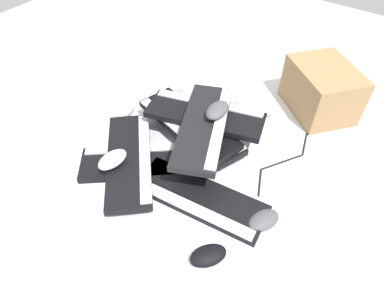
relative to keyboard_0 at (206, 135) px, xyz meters
name	(u,v)px	position (x,y,z in m)	size (l,w,h in m)	color
ground_plane	(182,143)	(-0.08, 0.06, -0.01)	(3.20, 3.20, 0.00)	silver
keyboard_0	(206,135)	(0.00, 0.00, 0.00)	(0.46, 0.27, 0.03)	black
keyboard_1	(142,161)	(-0.25, 0.11, 0.00)	(0.40, 0.43, 0.03)	black
keyboard_2	(200,198)	(-0.26, -0.15, 0.00)	(0.20, 0.45, 0.03)	black
keyboard_3	(198,126)	(0.00, 0.04, 0.03)	(0.30, 0.46, 0.03)	black
keyboard_4	(188,124)	(-0.04, 0.06, 0.06)	(0.25, 0.46, 0.03)	black
keyboard_5	(205,114)	(0.01, 0.01, 0.09)	(0.27, 0.46, 0.03)	black
keyboard_6	(204,126)	(-0.07, -0.04, 0.12)	(0.46, 0.32, 0.03)	black
keyboard_7	(130,159)	(-0.28, 0.13, 0.03)	(0.42, 0.41, 0.03)	black
mouse_0	(126,109)	(-0.07, 0.36, 0.01)	(0.11, 0.07, 0.04)	silver
mouse_1	(208,256)	(-0.41, -0.29, 0.01)	(0.11, 0.07, 0.04)	black
mouse_2	(202,94)	(0.20, 0.16, 0.01)	(0.11, 0.07, 0.04)	#B7B7BC
mouse_3	(203,86)	(0.26, 0.19, 0.01)	(0.11, 0.07, 0.04)	#B7B7BC
mouse_4	(266,110)	(0.27, -0.12, 0.01)	(0.11, 0.07, 0.04)	silver
mouse_5	(217,110)	(-0.01, -0.05, 0.16)	(0.11, 0.07, 0.04)	#4C4C51
mouse_6	(263,220)	(-0.21, -0.36, 0.01)	(0.11, 0.07, 0.04)	#4C4C51
mouse_7	(112,159)	(-0.34, 0.15, 0.07)	(0.11, 0.07, 0.04)	silver
cable_0	(313,134)	(0.26, -0.33, -0.01)	(0.78, 0.18, 0.01)	black
cardboard_box	(322,90)	(0.42, -0.28, 0.09)	(0.29, 0.22, 0.20)	#9E774C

